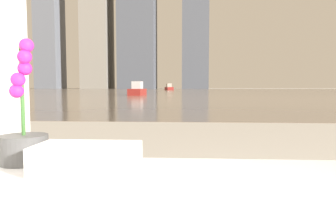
% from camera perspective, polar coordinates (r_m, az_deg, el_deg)
% --- Properties ---
extents(potted_orchid, '(0.15, 0.15, 0.39)m').
position_cam_1_polar(potted_orchid, '(1.13, -23.82, -3.61)').
color(potted_orchid, '#4C4C4C').
rests_on(potted_orchid, bathtub).
extents(towel_stack, '(0.29, 0.16, 0.08)m').
position_cam_1_polar(towel_stack, '(0.96, -13.83, -7.84)').
color(towel_stack, white).
rests_on(towel_stack, bathtub).
extents(harbor_water, '(180.00, 110.00, 0.01)m').
position_cam_1_polar(harbor_water, '(62.11, 3.66, 3.73)').
color(harbor_water, gray).
rests_on(harbor_water, ground_plane).
extents(harbor_boat_0, '(1.25, 3.33, 1.23)m').
position_cam_1_polar(harbor_boat_0, '(29.57, -5.35, 3.78)').
color(harbor_boat_0, maroon).
rests_on(harbor_boat_0, harbor_water).
extents(harbor_boat_3, '(2.19, 4.03, 1.43)m').
position_cam_1_polar(harbor_boat_3, '(71.54, 0.17, 4.24)').
color(harbor_boat_3, maroon).
rests_on(harbor_boat_3, harbor_water).
extents(skyline_tower_0, '(8.07, 10.30, 40.52)m').
position_cam_1_polar(skyline_tower_0, '(130.11, -19.92, 12.80)').
color(skyline_tower_0, slate).
rests_on(skyline_tower_0, ground_plane).
extents(skyline_tower_2, '(12.77, 12.97, 56.48)m').
position_cam_1_polar(skyline_tower_2, '(122.67, -5.34, 17.37)').
color(skyline_tower_2, '#4C515B').
rests_on(skyline_tower_2, ground_plane).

